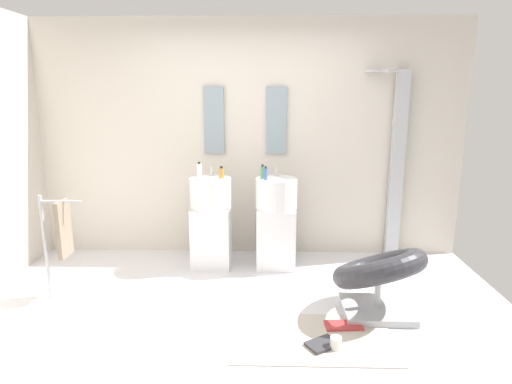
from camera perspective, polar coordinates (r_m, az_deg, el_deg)
ground_plane at (r=3.66m, az=-2.73°, el=-16.96°), size 4.80×3.60×0.04m
rear_partition at (r=4.85m, az=-1.39°, el=6.95°), size 4.80×0.10×2.60m
pedestal_sink_left at (r=4.57m, az=-5.96°, el=-3.84°), size 0.43×0.43×1.05m
pedestal_sink_right at (r=4.53m, az=2.67°, el=-3.93°), size 0.43×0.43×1.05m
vanity_mirror_left at (r=4.79m, az=-5.59°, el=9.41°), size 0.22×0.03×0.73m
vanity_mirror_right at (r=4.75m, az=2.72°, el=9.43°), size 0.22×0.03×0.73m
shower_column at (r=4.94m, az=18.05°, el=3.86°), size 0.49×0.24×2.05m
lounge_chair at (r=3.75m, az=15.95°, el=-10.41°), size 1.10×1.10×0.65m
towel_rack at (r=4.13m, az=-24.46°, el=-4.76°), size 0.37×0.22×0.95m
area_rug at (r=3.44m, az=7.52°, el=-18.64°), size 1.21×0.71×0.01m
magazine_red at (r=3.61m, az=11.52°, el=-16.94°), size 0.30×0.16×0.02m
magazine_charcoal at (r=3.35m, az=8.78°, el=-19.31°), size 0.27×0.25×0.02m
coffee_mug at (r=3.32m, az=10.53°, el=-19.06°), size 0.08×0.08×0.09m
soap_bottle_amber at (r=4.43m, az=-4.62°, el=2.55°), size 0.05×0.05×0.12m
soap_bottle_green at (r=4.38m, az=0.86°, el=2.62°), size 0.05×0.05×0.15m
soap_bottle_white at (r=4.53m, az=-7.53°, el=2.92°), size 0.05×0.05×0.16m
soap_bottle_blue at (r=4.32m, az=1.30°, el=2.43°), size 0.04×0.04×0.14m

